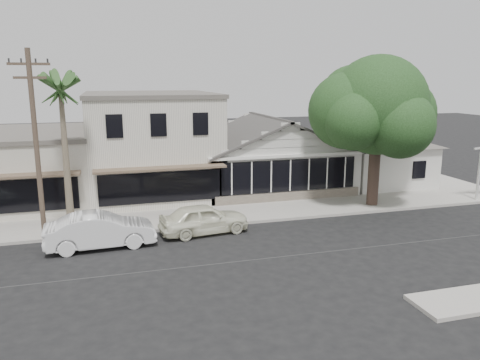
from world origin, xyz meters
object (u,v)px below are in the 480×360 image
object	(u,v)px
shade_tree	(374,108)
car_0	(204,219)
utility_pole	(36,142)
car_1	(100,230)

from	to	relation	value
shade_tree	car_0	bearing A→B (deg)	-167.61
utility_pole	car_0	world-z (taller)	utility_pole
utility_pole	shade_tree	bearing A→B (deg)	3.92
utility_pole	car_1	bearing A→B (deg)	-33.80
car_0	car_1	xyz separation A→B (m)	(-5.00, -0.65, 0.05)
car_0	car_1	distance (m)	5.04
car_1	car_0	bearing A→B (deg)	-85.82
utility_pole	car_0	distance (m)	8.70
car_1	shade_tree	world-z (taller)	shade_tree
car_1	shade_tree	distance (m)	16.88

